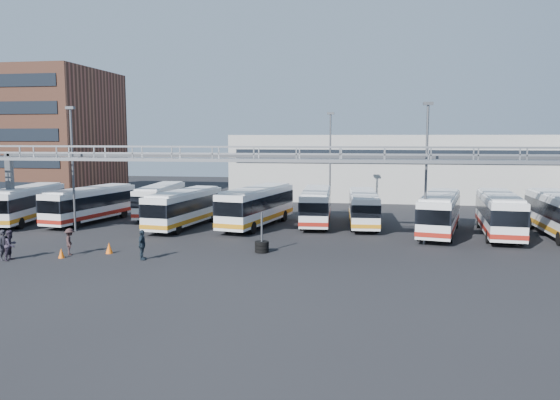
% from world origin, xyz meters
% --- Properties ---
extents(ground, '(140.00, 140.00, 0.00)m').
position_xyz_m(ground, '(0.00, 0.00, 0.00)').
color(ground, black).
rests_on(ground, ground).
extents(gantry, '(51.40, 5.15, 7.10)m').
position_xyz_m(gantry, '(0.00, 5.87, 5.51)').
color(gantry, gray).
rests_on(gantry, ground).
extents(apartment_building, '(18.00, 15.00, 16.00)m').
position_xyz_m(apartment_building, '(-34.00, 30.00, 8.00)').
color(apartment_building, brown).
rests_on(apartment_building, ground).
extents(warehouse, '(42.00, 14.00, 8.00)m').
position_xyz_m(warehouse, '(12.00, 38.00, 4.00)').
color(warehouse, '#9E9E99').
rests_on(warehouse, ground).
extents(light_pole_left, '(0.70, 0.35, 10.21)m').
position_xyz_m(light_pole_left, '(-16.00, 8.00, 5.73)').
color(light_pole_left, '#4C4F54').
rests_on(light_pole_left, ground).
extents(light_pole_mid, '(0.70, 0.35, 10.21)m').
position_xyz_m(light_pole_mid, '(12.00, 7.00, 5.73)').
color(light_pole_mid, '#4C4F54').
rests_on(light_pole_mid, ground).
extents(light_pole_back, '(0.70, 0.35, 10.21)m').
position_xyz_m(light_pole_back, '(4.00, 22.00, 5.73)').
color(light_pole_back, '#4C4F54').
rests_on(light_pole_back, ground).
extents(bus_0, '(3.99, 11.08, 3.29)m').
position_xyz_m(bus_0, '(-22.69, 11.39, 1.82)').
color(bus_0, silver).
rests_on(bus_0, ground).
extents(bus_1, '(4.18, 10.83, 3.21)m').
position_xyz_m(bus_1, '(-16.98, 12.37, 1.78)').
color(bus_1, silver).
rests_on(bus_1, ground).
extents(bus_2, '(3.31, 10.43, 3.12)m').
position_xyz_m(bus_2, '(-12.12, 16.97, 1.72)').
color(bus_2, silver).
rests_on(bus_2, ground).
extents(bus_3, '(3.83, 10.76, 3.20)m').
position_xyz_m(bus_3, '(-7.69, 11.34, 1.77)').
color(bus_3, silver).
rests_on(bus_3, ground).
extents(bus_4, '(4.81, 11.58, 3.43)m').
position_xyz_m(bus_4, '(-1.63, 12.77, 1.90)').
color(bus_4, silver).
rests_on(bus_4, ground).
extents(bus_5, '(2.99, 10.52, 3.16)m').
position_xyz_m(bus_5, '(3.33, 14.78, 1.75)').
color(bus_5, silver).
rests_on(bus_5, ground).
extents(bus_6, '(2.90, 10.12, 3.04)m').
position_xyz_m(bus_6, '(7.50, 14.53, 1.68)').
color(bus_6, silver).
rests_on(bus_6, ground).
extents(bus_7, '(4.63, 11.10, 3.29)m').
position_xyz_m(bus_7, '(13.56, 11.38, 1.82)').
color(bus_7, silver).
rests_on(bus_7, ground).
extents(bus_8, '(3.52, 11.20, 3.35)m').
position_xyz_m(bus_8, '(18.10, 11.48, 1.85)').
color(bus_8, silver).
rests_on(bus_8, ground).
extents(pedestrian_a, '(0.71, 0.83, 1.94)m').
position_xyz_m(pedestrian_a, '(-14.66, -2.70, 0.97)').
color(pedestrian_a, black).
rests_on(pedestrian_a, ground).
extents(pedestrian_b, '(0.74, 0.94, 1.92)m').
position_xyz_m(pedestrian_b, '(-14.28, -2.60, 0.96)').
color(pedestrian_b, '#2B2433').
rests_on(pedestrian_b, ground).
extents(pedestrian_c, '(1.13, 1.33, 1.78)m').
position_xyz_m(pedestrian_c, '(-11.39, -0.62, 0.89)').
color(pedestrian_c, '#2F1F20').
rests_on(pedestrian_c, ground).
extents(pedestrian_d, '(0.60, 1.18, 1.92)m').
position_xyz_m(pedestrian_d, '(-6.09, -1.20, 0.96)').
color(pedestrian_d, '#1B2631').
rests_on(pedestrian_d, ground).
extents(cone_left, '(0.49, 0.49, 0.64)m').
position_xyz_m(cone_left, '(-11.46, -1.55, 0.32)').
color(cone_left, '#E3590C').
rests_on(cone_left, ground).
extents(cone_right, '(0.49, 0.49, 0.75)m').
position_xyz_m(cone_right, '(-9.08, 0.26, 0.37)').
color(cone_right, '#E3590C').
rests_on(cone_right, ground).
extents(tire_stack, '(0.95, 0.95, 2.72)m').
position_xyz_m(tire_stack, '(0.93, 2.27, 0.46)').
color(tire_stack, black).
rests_on(tire_stack, ground).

